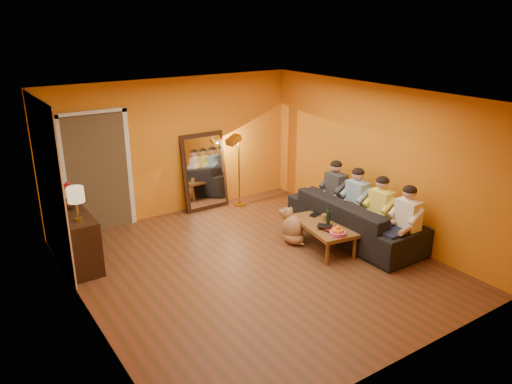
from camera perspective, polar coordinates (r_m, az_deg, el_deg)
room_shell at (r=7.56m, az=-1.66°, el=1.37°), size 5.00×5.50×2.60m
white_accent at (r=7.95m, az=-22.58°, el=0.75°), size 0.02×1.90×2.58m
doorway_recess at (r=9.24m, az=-17.87°, el=2.19°), size 1.06×0.30×2.10m
door_jamb_left at (r=9.00m, az=-21.11°, el=1.36°), size 0.08×0.06×2.20m
door_jamb_right at (r=9.29m, az=-14.30°, el=2.63°), size 0.08×0.06×2.20m
door_header at (r=8.88m, az=-18.36°, el=8.60°), size 1.22×0.06×0.08m
mirror_frame at (r=9.86m, az=-5.92°, el=2.36°), size 0.92×0.27×1.51m
mirror_glass at (r=9.82m, az=-5.81°, el=2.30°), size 0.78×0.21×1.35m
sideboard at (r=8.11m, az=-19.80°, el=-5.17°), size 0.44×1.18×0.85m
table_lamp at (r=7.59m, az=-19.80°, el=-1.31°), size 0.24×0.24×0.51m
sofa at (r=8.74m, az=11.21°, el=-2.96°), size 2.51×0.98×0.73m
coffee_table at (r=8.36m, az=7.65°, el=-4.98°), size 0.82×1.31×0.42m
floor_lamp at (r=9.93m, az=-1.95°, el=2.35°), size 0.35×0.31×1.44m
dog at (r=8.46m, az=4.21°, el=-3.80°), size 0.53×0.62×0.62m
person_far_left at (r=8.13m, az=16.90°, el=-3.37°), size 0.70×0.44×1.22m
person_mid_left at (r=8.45m, az=14.07°, el=-2.20°), size 0.70×0.44×1.22m
person_mid_right at (r=8.80m, az=11.46°, el=-1.11°), size 0.70×0.44×1.22m
person_far_right at (r=9.17m, az=9.06°, el=-0.11°), size 0.70×0.44×1.22m
fruit_bowl at (r=7.88m, az=9.34°, el=-4.35°), size 0.26×0.26×0.16m
wine_bottle at (r=8.22m, az=8.26°, el=-2.70°), size 0.07×0.07×0.31m
tumbler at (r=8.41m, az=7.81°, el=-2.89°), size 0.12×0.12×0.10m
laptop at (r=8.63m, az=7.10°, el=-2.57°), size 0.34×0.28×0.02m
book_lower at (r=8.03m, az=7.68°, el=-4.34°), size 0.18×0.23×0.02m
book_mid at (r=8.03m, az=7.70°, el=-4.17°), size 0.23×0.29×0.02m
book_upper at (r=8.00m, az=7.74°, el=-4.10°), size 0.27×0.28×0.02m
vase at (r=8.15m, az=-20.67°, el=-1.13°), size 0.20×0.20×0.21m
flowers at (r=8.07m, az=-20.87°, el=0.46°), size 0.17×0.17×0.45m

